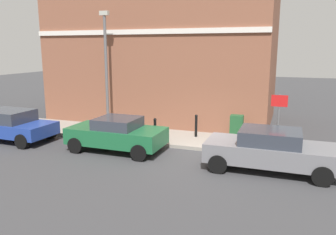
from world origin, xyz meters
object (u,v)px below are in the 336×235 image
object	(u,v)px
bollard_near_cabinet	(196,125)
lamppost	(106,66)
car_blue	(7,124)
bollard_far_kerb	(155,129)
car_grey	(270,150)
car_green	(117,134)
utility_cabinet	(236,129)
street_sign	(279,115)

from	to	relation	value
bollard_near_cabinet	lamppost	world-z (taller)	lamppost
car_blue	bollard_far_kerb	bearing A→B (deg)	-165.29
car_grey	car_green	distance (m)	6.02
lamppost	car_grey	bearing A→B (deg)	-110.66
utility_cabinet	bollard_far_kerb	distance (m)	3.56
car_green	car_blue	xyz separation A→B (m)	(-0.21, 5.53, 0.00)
car_green	bollard_far_kerb	xyz separation A→B (m)	(1.37, -1.13, -0.02)
car_blue	lamppost	distance (m)	5.29
car_blue	bollard_near_cabinet	distance (m)	8.64
car_green	car_blue	distance (m)	5.53
car_grey	bollard_far_kerb	bearing A→B (deg)	-18.21
car_grey	bollard_near_cabinet	world-z (taller)	car_grey
car_grey	utility_cabinet	size ratio (longest dim) A/B	3.76
bollard_near_cabinet	street_sign	distance (m)	3.93
car_grey	bollard_near_cabinet	xyz separation A→B (m)	(3.00, 3.42, -0.05)
car_grey	utility_cabinet	bearing A→B (deg)	-61.43
car_blue	car_grey	bearing A→B (deg)	-178.85
car_green	utility_cabinet	distance (m)	5.17
car_grey	bollard_near_cabinet	distance (m)	4.54
bollard_far_kerb	car_grey	bearing A→B (deg)	-108.37
bollard_far_kerb	utility_cabinet	bearing A→B (deg)	-69.01
car_blue	utility_cabinet	distance (m)	10.37
car_green	lamppost	world-z (taller)	lamppost
street_sign	lamppost	world-z (taller)	lamppost
car_grey	street_sign	world-z (taller)	street_sign
bollard_near_cabinet	lamppost	distance (m)	5.27
car_blue	bollard_near_cabinet	world-z (taller)	car_blue
car_blue	street_sign	bearing A→B (deg)	-170.69
car_grey	car_blue	size ratio (longest dim) A/B	0.96
bollard_far_kerb	car_green	bearing A→B (deg)	140.57
utility_cabinet	lamppost	distance (m)	6.95
bollard_near_cabinet	car_green	bearing A→B (deg)	136.56
utility_cabinet	street_sign	size ratio (longest dim) A/B	0.50
car_grey	utility_cabinet	xyz separation A→B (m)	(2.90, 1.57, -0.07)
car_grey	lamppost	bearing A→B (deg)	-20.49
car_blue	lamppost	size ratio (longest dim) A/B	0.79
car_blue	bollard_near_cabinet	bearing A→B (deg)	-158.66
car_grey	lamppost	world-z (taller)	lamppost
car_grey	bollard_far_kerb	size ratio (longest dim) A/B	4.17
car_blue	car_green	bearing A→B (deg)	-176.47
bollard_near_cabinet	lamppost	bearing A→B (deg)	89.76
car_grey	car_blue	distance (m)	11.54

